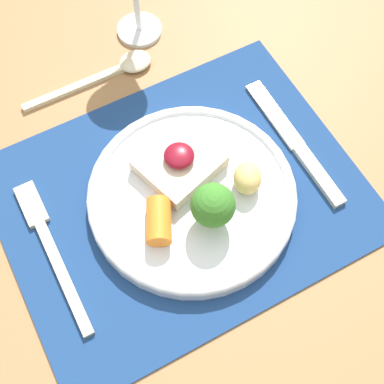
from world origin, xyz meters
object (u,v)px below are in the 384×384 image
dinner_plate (193,193)px  fork (49,244)px  spoon (116,70)px  knife (300,149)px

dinner_plate → fork: dinner_plate is taller
dinner_plate → spoon: dinner_plate is taller
knife → dinner_plate: bearing=-180.0°
fork → knife: bearing=-7.7°
dinner_plate → knife: 0.15m
spoon → dinner_plate: bearing=-89.2°
fork → knife: knife is taller
dinner_plate → knife: size_ratio=1.22×
dinner_plate → fork: (-0.17, 0.03, -0.01)m
dinner_plate → fork: 0.17m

